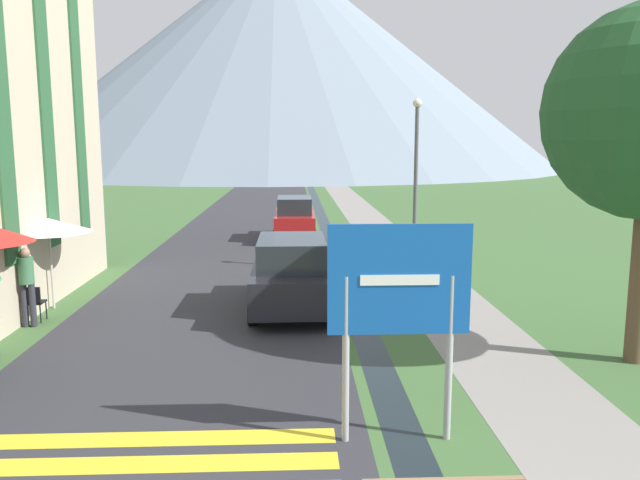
# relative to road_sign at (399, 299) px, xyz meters

# --- Properties ---
(ground_plane) EXTENTS (160.00, 160.00, 0.00)m
(ground_plane) POSITION_rel_road_sign_xyz_m (-1.07, 15.94, -2.03)
(ground_plane) COLOR #3D6033
(road) EXTENTS (6.40, 60.00, 0.01)m
(road) POSITION_rel_road_sign_xyz_m (-3.57, 25.94, -2.02)
(road) COLOR #2D2D33
(road) RESTS_ON ground_plane
(footpath) EXTENTS (2.20, 60.00, 0.01)m
(footpath) POSITION_rel_road_sign_xyz_m (2.53, 25.94, -2.02)
(footpath) COLOR gray
(footpath) RESTS_ON ground_plane
(drainage_channel) EXTENTS (0.60, 60.00, 0.00)m
(drainage_channel) POSITION_rel_road_sign_xyz_m (0.13, 25.94, -2.03)
(drainage_channel) COLOR black
(drainage_channel) RESTS_ON ground_plane
(crosswalk_marking) EXTENTS (5.44, 2.54, 0.01)m
(crosswalk_marking) POSITION_rel_road_sign_xyz_m (-3.57, -0.89, -2.02)
(crosswalk_marking) COLOR yellow
(crosswalk_marking) RESTS_ON ground_plane
(mountain_distant) EXTENTS (83.47, 83.47, 33.35)m
(mountain_distant) POSITION_rel_road_sign_xyz_m (-3.76, 90.54, 14.65)
(mountain_distant) COLOR slate
(mountain_distant) RESTS_ON ground_plane
(road_sign) EXTENTS (1.94, 0.11, 3.05)m
(road_sign) POSITION_rel_road_sign_xyz_m (0.00, 0.00, 0.00)
(road_sign) COLOR #9E9EA3
(road_sign) RESTS_ON ground_plane
(parked_car_near) EXTENTS (1.98, 4.31, 1.82)m
(parked_car_near) POSITION_rel_road_sign_xyz_m (-1.47, 6.88, -1.12)
(parked_car_near) COLOR black
(parked_car_near) RESTS_ON ground_plane
(parked_car_far) EXTENTS (1.74, 4.14, 1.82)m
(parked_car_far) POSITION_rel_road_sign_xyz_m (-1.38, 18.07, -1.12)
(parked_car_far) COLOR #A31919
(parked_car_far) RESTS_ON ground_plane
(cafe_chair_far_right) EXTENTS (0.40, 0.40, 0.85)m
(cafe_chair_far_right) POSITION_rel_road_sign_xyz_m (-7.40, 6.07, -1.51)
(cafe_chair_far_right) COLOR black
(cafe_chair_far_right) RESTS_ON ground_plane
(cafe_umbrella_rear_white) EXTENTS (2.05, 2.05, 2.27)m
(cafe_umbrella_rear_white) POSITION_rel_road_sign_xyz_m (-7.42, 7.28, 0.06)
(cafe_umbrella_rear_white) COLOR #B7B2A8
(cafe_umbrella_rear_white) RESTS_ON ground_plane
(person_standing_terrace) EXTENTS (0.32, 0.32, 1.80)m
(person_standing_terrace) POSITION_rel_road_sign_xyz_m (-7.36, 5.71, -0.98)
(person_standing_terrace) COLOR #282833
(person_standing_terrace) RESTS_ON ground_plane
(streetlamp) EXTENTS (0.28, 0.28, 5.41)m
(streetlamp) POSITION_rel_road_sign_xyz_m (2.34, 10.90, 1.16)
(streetlamp) COLOR #515156
(streetlamp) RESTS_ON ground_plane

